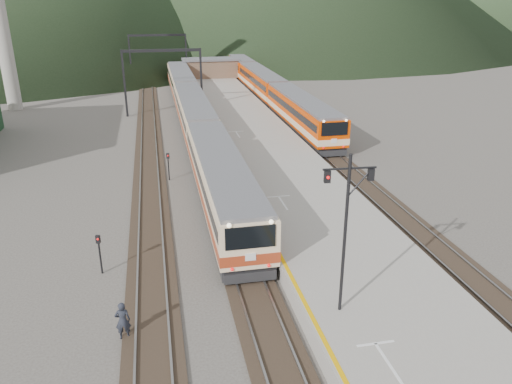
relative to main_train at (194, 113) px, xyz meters
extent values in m
cube|color=black|center=(0.00, -5.81, -2.07)|extent=(2.60, 200.00, 0.12)
cube|color=slate|center=(-0.72, -5.81, -1.97)|extent=(0.10, 200.00, 0.14)
cube|color=slate|center=(0.72, -5.81, -1.97)|extent=(0.10, 200.00, 0.14)
cube|color=black|center=(-5.00, -5.81, -2.07)|extent=(2.60, 200.00, 0.12)
cube|color=slate|center=(-5.72, -5.81, -1.97)|extent=(0.10, 200.00, 0.14)
cube|color=slate|center=(-4.28, -5.81, -1.97)|extent=(0.10, 200.00, 0.14)
cube|color=black|center=(11.50, -5.81, -2.07)|extent=(2.60, 200.00, 0.12)
cube|color=slate|center=(10.78, -5.81, -1.97)|extent=(0.10, 200.00, 0.14)
cube|color=slate|center=(12.22, -5.81, -1.97)|extent=(0.10, 200.00, 0.14)
cube|color=gray|center=(5.60, -7.81, -1.63)|extent=(8.00, 100.00, 1.00)
cube|color=black|center=(-7.50, 9.19, 1.87)|extent=(0.25, 0.25, 8.00)
cube|color=black|center=(1.80, 9.19, 1.87)|extent=(0.25, 0.25, 8.00)
cube|color=black|center=(-2.85, 9.19, 5.67)|extent=(9.30, 0.22, 0.35)
cube|color=black|center=(-7.50, 34.19, 1.87)|extent=(0.25, 0.25, 8.00)
cube|color=black|center=(1.80, 34.19, 1.87)|extent=(0.25, 0.25, 8.00)
cube|color=black|center=(-2.85, 34.19, 5.67)|extent=(9.30, 0.22, 0.35)
cube|color=brown|center=(5.60, 32.19, 0.27)|extent=(9.00, 4.00, 2.80)
cube|color=slate|center=(5.60, 32.19, 1.82)|extent=(9.40, 4.40, 0.30)
cube|color=beige|center=(0.00, -21.44, 0.00)|extent=(3.11, 20.94, 3.80)
cube|color=beige|center=(0.00, 0.00, 0.00)|extent=(3.11, 20.94, 3.80)
cube|color=beige|center=(0.00, 21.44, 0.00)|extent=(3.11, 20.94, 3.80)
cube|color=#D53B00|center=(11.50, -2.22, -0.06)|extent=(3.02, 20.31, 3.69)
cube|color=#D53B00|center=(11.50, 18.59, -0.06)|extent=(3.02, 20.31, 3.69)
cube|color=#D53B00|center=(11.50, 39.40, -0.06)|extent=(3.02, 20.31, 3.69)
cylinder|color=black|center=(3.22, -36.09, 2.47)|extent=(0.14, 0.14, 7.21)
cube|color=black|center=(3.22, -36.09, 5.48)|extent=(2.20, 0.20, 0.07)
cube|color=black|center=(2.32, -36.03, 5.18)|extent=(0.26, 0.19, 0.50)
cube|color=black|center=(4.12, -36.14, 5.18)|extent=(0.26, 0.19, 0.50)
cylinder|color=black|center=(-3.42, -14.99, -1.13)|extent=(0.10, 0.10, 2.00)
cube|color=black|center=(-3.42, -14.99, -0.08)|extent=(0.27, 0.23, 0.45)
cylinder|color=black|center=(-7.60, -29.00, -1.13)|extent=(0.10, 0.10, 2.00)
cube|color=black|center=(-7.60, -29.00, -0.08)|extent=(0.25, 0.21, 0.45)
imported|color=#20232D|center=(-6.21, -34.87, -1.23)|extent=(0.67, 0.44, 1.81)
camera|label=1|loc=(-4.19, -53.63, 11.87)|focal=35.00mm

